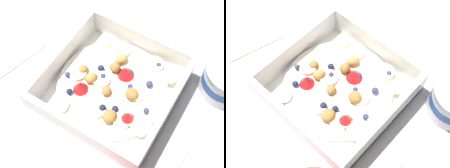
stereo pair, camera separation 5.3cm
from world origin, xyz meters
TOP-DOWN VIEW (x-y plane):
  - ground_plane at (0.00, 0.00)m, footprint 2.40×2.40m
  - fruit_bowl at (0.01, 0.00)m, footprint 0.22×0.22m
  - spoon at (0.18, -0.02)m, footprint 0.05×0.17m
  - folded_napkin at (-0.23, -0.02)m, footprint 0.15×0.15m

SIDE VIEW (x-z plane):
  - ground_plane at x=0.00m, z-range 0.00..0.00m
  - folded_napkin at x=-0.23m, z-range 0.00..0.01m
  - spoon at x=0.18m, z-range 0.00..0.01m
  - fruit_bowl at x=0.01m, z-range -0.01..0.05m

